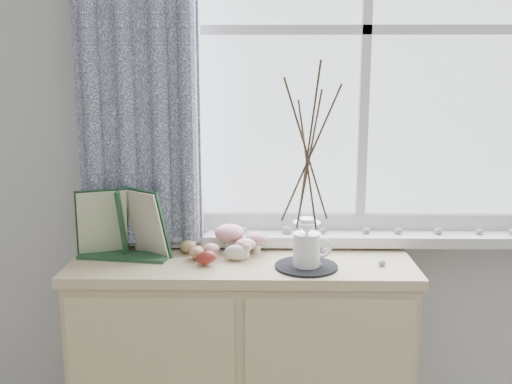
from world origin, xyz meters
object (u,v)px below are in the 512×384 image
sideboard (243,368)px  toadstool_cluster (238,238)px  botanical_book (121,225)px  twig_pitcher (308,151)px

sideboard → toadstool_cluster: size_ratio=5.15×
toadstool_cluster → sideboard: bearing=-71.0°
sideboard → botanical_book: 0.70m
sideboard → botanical_book: (-0.42, -0.03, 0.55)m
toadstool_cluster → botanical_book: bearing=-168.4°
sideboard → botanical_book: bearing=-176.0°
sideboard → toadstool_cluster: (-0.02, 0.05, 0.48)m
toadstool_cluster → twig_pitcher: (0.24, -0.15, 0.34)m
botanical_book → twig_pitcher: bearing=2.4°
sideboard → twig_pitcher: (0.22, -0.10, 0.82)m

